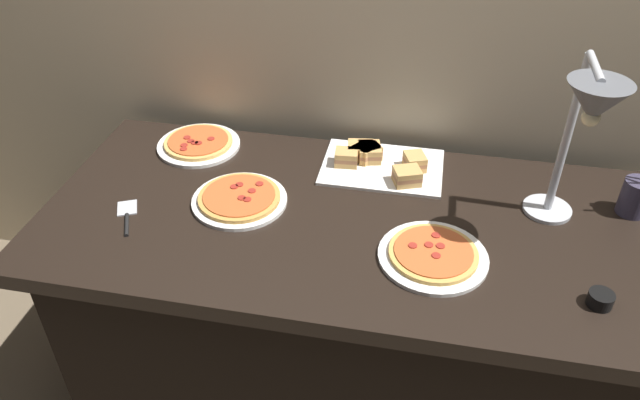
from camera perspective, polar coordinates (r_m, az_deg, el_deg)
ground_plane at (r=2.32m, az=3.34°, el=-16.70°), size 8.00×8.00×0.00m
back_wall at (r=2.01m, az=6.80°, el=17.07°), size 4.40×0.04×2.40m
buffet_table at (r=2.03m, az=3.72°, el=-10.14°), size 1.90×0.84×0.76m
heat_lamp at (r=1.61m, az=23.66°, el=7.17°), size 0.15×0.31×0.50m
pizza_plate_front at (r=1.85m, az=-7.52°, el=0.12°), size 0.29×0.29×0.03m
pizza_plate_center at (r=1.66m, az=10.49°, el=-5.05°), size 0.29×0.29×0.03m
pizza_plate_raised_stand at (r=2.14m, az=-11.25°, el=5.18°), size 0.28×0.28×0.03m
sandwich_platter at (r=1.99m, az=5.46°, el=3.60°), size 0.39×0.27×0.06m
sauce_cup_near at (r=1.65m, az=24.69°, el=-8.36°), size 0.06×0.06×0.04m
utensil_holder at (r=1.99m, az=27.34°, el=0.31°), size 0.08×0.08×0.23m
serving_spatula at (r=1.87m, az=-17.55°, el=-1.42°), size 0.10×0.17×0.01m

